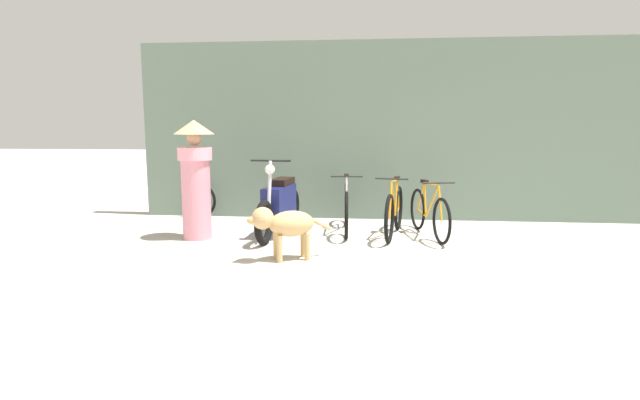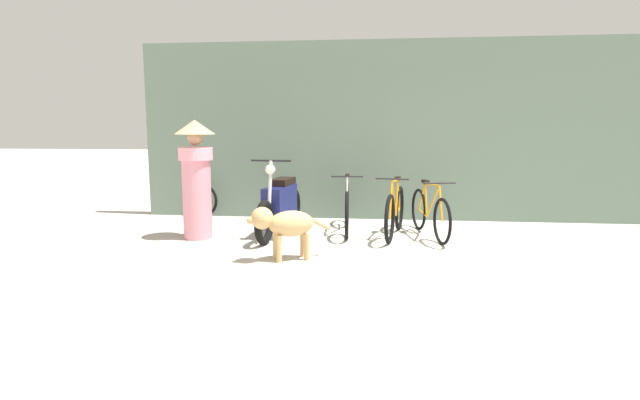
{
  "view_description": "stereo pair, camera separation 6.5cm",
  "coord_description": "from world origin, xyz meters",
  "px_view_note": "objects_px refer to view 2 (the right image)",
  "views": [
    {
      "loc": [
        -0.28,
        -5.12,
        1.58
      ],
      "look_at": [
        -0.92,
        1.26,
        0.65
      ],
      "focal_mm": 28.0,
      "sensor_mm": 36.0,
      "label": 1
    },
    {
      "loc": [
        -0.21,
        -5.11,
        1.58
      ],
      "look_at": [
        -0.92,
        1.26,
        0.65
      ],
      "focal_mm": 28.0,
      "sensor_mm": 36.0,
      "label": 2
    }
  ],
  "objects_px": {
    "person_in_robes": "(196,174)",
    "spare_tire_left": "(202,200)",
    "motorcycle": "(280,204)",
    "stray_dog": "(284,224)",
    "bicycle_0": "(347,208)",
    "bicycle_1": "(395,212)",
    "bicycle_2": "(430,213)"
  },
  "relations": [
    {
      "from": "bicycle_0",
      "to": "bicycle_1",
      "type": "distance_m",
      "value": 0.76
    },
    {
      "from": "stray_dog",
      "to": "spare_tire_left",
      "type": "bearing_deg",
      "value": -78.18
    },
    {
      "from": "bicycle_1",
      "to": "motorcycle",
      "type": "xyz_separation_m",
      "value": [
        -1.7,
        -0.06,
        0.1
      ]
    },
    {
      "from": "bicycle_2",
      "to": "spare_tire_left",
      "type": "xyz_separation_m",
      "value": [
        -3.85,
        1.18,
        -0.04
      ]
    },
    {
      "from": "person_in_robes",
      "to": "bicycle_2",
      "type": "bearing_deg",
      "value": -174.14
    },
    {
      "from": "motorcycle",
      "to": "stray_dog",
      "type": "height_order",
      "value": "motorcycle"
    },
    {
      "from": "bicycle_0",
      "to": "spare_tire_left",
      "type": "bearing_deg",
      "value": -112.7
    },
    {
      "from": "person_in_robes",
      "to": "spare_tire_left",
      "type": "relative_size",
      "value": 2.74
    },
    {
      "from": "bicycle_0",
      "to": "stray_dog",
      "type": "height_order",
      "value": "bicycle_0"
    },
    {
      "from": "bicycle_0",
      "to": "spare_tire_left",
      "type": "distance_m",
      "value": 2.8
    },
    {
      "from": "motorcycle",
      "to": "person_in_robes",
      "type": "bearing_deg",
      "value": -63.91
    },
    {
      "from": "bicycle_1",
      "to": "person_in_robes",
      "type": "relative_size",
      "value": 0.97
    },
    {
      "from": "person_in_robes",
      "to": "motorcycle",
      "type": "bearing_deg",
      "value": -163.0
    },
    {
      "from": "motorcycle",
      "to": "person_in_robes",
      "type": "distance_m",
      "value": 1.28
    },
    {
      "from": "bicycle_2",
      "to": "spare_tire_left",
      "type": "bearing_deg",
      "value": -119.94
    },
    {
      "from": "bicycle_1",
      "to": "bicycle_0",
      "type": "bearing_deg",
      "value": -99.76
    },
    {
      "from": "bicycle_0",
      "to": "person_in_robes",
      "type": "distance_m",
      "value": 2.29
    },
    {
      "from": "spare_tire_left",
      "to": "stray_dog",
      "type": "bearing_deg",
      "value": -53.82
    },
    {
      "from": "bicycle_1",
      "to": "spare_tire_left",
      "type": "height_order",
      "value": "bicycle_1"
    },
    {
      "from": "bicycle_1",
      "to": "spare_tire_left",
      "type": "distance_m",
      "value": 3.56
    },
    {
      "from": "stray_dog",
      "to": "bicycle_1",
      "type": "bearing_deg",
      "value": -156.73
    },
    {
      "from": "spare_tire_left",
      "to": "bicycle_0",
      "type": "bearing_deg",
      "value": -19.78
    },
    {
      "from": "bicycle_0",
      "to": "motorcycle",
      "type": "bearing_deg",
      "value": -75.01
    },
    {
      "from": "bicycle_2",
      "to": "person_in_robes",
      "type": "bearing_deg",
      "value": -94.73
    },
    {
      "from": "bicycle_0",
      "to": "stray_dog",
      "type": "bearing_deg",
      "value": -23.28
    },
    {
      "from": "bicycle_0",
      "to": "stray_dog",
      "type": "relative_size",
      "value": 1.83
    },
    {
      "from": "bicycle_0",
      "to": "stray_dog",
      "type": "xyz_separation_m",
      "value": [
        -0.65,
        -1.76,
        0.08
      ]
    },
    {
      "from": "bicycle_0",
      "to": "spare_tire_left",
      "type": "height_order",
      "value": "bicycle_0"
    },
    {
      "from": "bicycle_2",
      "to": "motorcycle",
      "type": "bearing_deg",
      "value": -100.74
    },
    {
      "from": "spare_tire_left",
      "to": "motorcycle",
      "type": "bearing_deg",
      "value": -37.4
    },
    {
      "from": "motorcycle",
      "to": "spare_tire_left",
      "type": "bearing_deg",
      "value": -120.6
    },
    {
      "from": "bicycle_1",
      "to": "motorcycle",
      "type": "bearing_deg",
      "value": -77.81
    }
  ]
}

